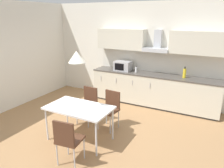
{
  "coord_description": "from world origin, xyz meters",
  "views": [
    {
      "loc": [
        2.42,
        -3.55,
        2.49
      ],
      "look_at": [
        0.19,
        0.68,
        1.0
      ],
      "focal_mm": 35.0,
      "sensor_mm": 36.0,
      "label": 1
    }
  ],
  "objects": [
    {
      "name": "chair_near_right",
      "position": [
        0.24,
        -1.04,
        0.53
      ],
      "size": [
        0.44,
        0.44,
        0.87
      ],
      "color": "#4C2D1E",
      "rests_on": "ground_plane"
    },
    {
      "name": "ground_plane",
      "position": [
        0.0,
        0.0,
        -0.01
      ],
      "size": [
        8.15,
        7.61,
        0.02
      ],
      "primitive_type": "cube",
      "color": "#9E754C"
    },
    {
      "name": "pendant_lamp",
      "position": [
        -0.06,
        -0.27,
        1.76
      ],
      "size": [
        0.32,
        0.32,
        0.22
      ],
      "primitive_type": "cone",
      "color": "silver"
    },
    {
      "name": "microwave",
      "position": [
        -0.26,
        2.24,
        1.07
      ],
      "size": [
        0.48,
        0.35,
        0.28
      ],
      "color": "#ADADB2",
      "rests_on": "kitchen_counter"
    },
    {
      "name": "bottle_yellow",
      "position": [
        1.52,
        2.24,
        1.06
      ],
      "size": [
        0.08,
        0.08,
        0.3
      ],
      "color": "yellow",
      "rests_on": "kitchen_counter"
    },
    {
      "name": "dining_table",
      "position": [
        -0.06,
        -0.27,
        0.69
      ],
      "size": [
        1.32,
        0.77,
        0.74
      ],
      "color": "white",
      "rests_on": "ground_plane"
    },
    {
      "name": "chair_far_right",
      "position": [
        0.24,
        0.5,
        0.53
      ],
      "size": [
        0.44,
        0.44,
        0.87
      ],
      "color": "#4C2D1E",
      "rests_on": "ground_plane"
    },
    {
      "name": "backsplash_tile",
      "position": [
        0.7,
        2.53,
        1.23
      ],
      "size": [
        3.6,
        0.02,
        0.59
      ],
      "primitive_type": "cube",
      "color": "silver",
      "rests_on": "kitchen_counter"
    },
    {
      "name": "bottle_white",
      "position": [
        0.18,
        2.2,
        1.02
      ],
      "size": [
        0.06,
        0.06,
        0.19
      ],
      "color": "white",
      "rests_on": "kitchen_counter"
    },
    {
      "name": "wall_back",
      "position": [
        0.0,
        2.59,
        1.45
      ],
      "size": [
        6.52,
        0.1,
        2.89
      ],
      "primitive_type": "cube",
      "color": "silver",
      "rests_on": "ground_plane"
    },
    {
      "name": "chair_far_left",
      "position": [
        -0.35,
        0.5,
        0.53
      ],
      "size": [
        0.42,
        0.42,
        0.87
      ],
      "color": "#4C2D1E",
      "rests_on": "ground_plane"
    },
    {
      "name": "kitchen_counter",
      "position": [
        0.7,
        2.24,
        0.47
      ],
      "size": [
        3.62,
        0.63,
        0.93
      ],
      "color": "#333333",
      "rests_on": "ground_plane"
    },
    {
      "name": "upper_wall_cabinets",
      "position": [
        0.7,
        2.37,
        1.84
      ],
      "size": [
        3.6,
        0.4,
        0.59
      ],
      "color": "beige"
    }
  ]
}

